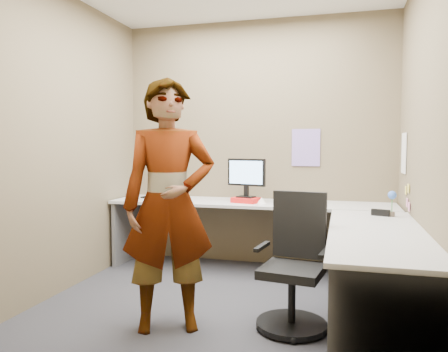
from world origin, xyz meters
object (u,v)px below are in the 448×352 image
(desk, at_px, (284,227))
(office_chair, at_px, (294,273))
(monitor, at_px, (246,175))
(person, at_px, (169,205))

(desk, xyz_separation_m, office_chair, (0.17, -0.75, -0.20))
(monitor, relative_size, office_chair, 0.44)
(person, bearing_deg, desk, 31.07)
(desk, relative_size, monitor, 7.12)
(desk, bearing_deg, monitor, 130.87)
(office_chair, bearing_deg, desk, 111.57)
(desk, bearing_deg, person, -124.64)
(monitor, height_order, person, person)
(desk, height_order, monitor, monitor)
(monitor, distance_m, person, 1.56)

